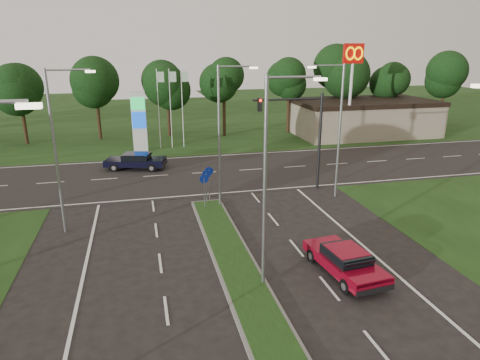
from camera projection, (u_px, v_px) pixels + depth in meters
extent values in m
cube|color=#1A3311|center=(166.00, 117.00, 64.19)|extent=(160.00, 50.00, 0.02)
cube|color=black|center=(192.00, 174.00, 35.39)|extent=(160.00, 12.00, 0.02)
cube|color=slate|center=(258.00, 312.00, 16.80)|extent=(2.00, 26.00, 0.12)
cube|color=gray|center=(363.00, 118.00, 50.83)|extent=(16.00, 9.00, 4.00)
cylinder|color=gray|center=(265.00, 187.00, 17.52)|extent=(0.16, 0.16, 9.00)
cylinder|color=gray|center=(294.00, 77.00, 16.45)|extent=(2.20, 0.10, 0.10)
cube|color=#FFF2CC|center=(320.00, 79.00, 16.73)|extent=(0.50, 0.22, 0.12)
cylinder|color=gray|center=(219.00, 139.00, 26.80)|extent=(0.16, 0.16, 9.00)
cylinder|color=gray|center=(236.00, 66.00, 25.74)|extent=(2.20, 0.10, 0.10)
cube|color=#FFF2CC|center=(254.00, 68.00, 26.02)|extent=(0.50, 0.22, 0.12)
cube|color=#FFF2CC|center=(29.00, 106.00, 9.09)|extent=(0.50, 0.22, 0.12)
cylinder|color=gray|center=(56.00, 155.00, 22.88)|extent=(0.16, 0.16, 9.00)
cylinder|color=gray|center=(68.00, 70.00, 21.82)|extent=(2.20, 0.10, 0.10)
cube|color=#FFF2CC|center=(90.00, 72.00, 22.10)|extent=(0.50, 0.22, 0.12)
cylinder|color=gray|center=(339.00, 133.00, 28.62)|extent=(0.16, 0.16, 9.00)
cylinder|color=gray|center=(328.00, 65.00, 27.07)|extent=(2.20, 0.10, 0.10)
cube|color=#FFF2CC|center=(312.00, 67.00, 26.86)|extent=(0.50, 0.22, 0.12)
cube|color=#FFF2CC|center=(480.00, 86.00, 13.86)|extent=(0.50, 0.22, 0.12)
cylinder|color=black|center=(320.00, 142.00, 30.67)|extent=(0.20, 0.20, 7.00)
cylinder|color=black|center=(288.00, 99.00, 29.19)|extent=(5.00, 0.14, 0.14)
cube|color=black|center=(260.00, 105.00, 28.84)|extent=(0.28, 0.28, 0.90)
sphere|color=#FF190C|center=(261.00, 100.00, 28.58)|extent=(0.20, 0.20, 0.20)
cylinder|color=gray|center=(204.00, 194.00, 27.10)|extent=(0.06, 0.06, 2.20)
cylinder|color=#0C26A5|center=(204.00, 179.00, 26.81)|extent=(0.56, 0.04, 0.56)
cylinder|color=gray|center=(207.00, 189.00, 28.10)|extent=(0.06, 0.06, 2.20)
cylinder|color=#0C26A5|center=(206.00, 174.00, 27.80)|extent=(0.56, 0.04, 0.56)
cylinder|color=gray|center=(209.00, 185.00, 28.82)|extent=(0.06, 0.06, 2.20)
cylinder|color=#0C26A5|center=(209.00, 171.00, 28.52)|extent=(0.56, 0.04, 0.56)
cube|color=silver|center=(139.00, 122.00, 41.97)|extent=(1.40, 0.30, 6.00)
cube|color=#0CA53F|center=(138.00, 104.00, 41.27)|extent=(1.30, 0.08, 1.20)
cube|color=#0C3FBF|center=(139.00, 120.00, 41.75)|extent=(1.30, 0.08, 1.60)
cylinder|color=silver|center=(159.00, 110.00, 43.05)|extent=(0.08, 0.08, 8.00)
cube|color=#B2D8B2|center=(160.00, 77.00, 42.18)|extent=(0.70, 0.02, 1.00)
cylinder|color=silver|center=(171.00, 109.00, 43.32)|extent=(0.08, 0.08, 8.00)
cube|color=#B2D8B2|center=(173.00, 77.00, 42.44)|extent=(0.70, 0.02, 1.00)
cylinder|color=silver|center=(182.00, 109.00, 43.58)|extent=(0.08, 0.08, 8.00)
cube|color=#B2D8B2|center=(185.00, 77.00, 42.71)|extent=(0.70, 0.02, 1.00)
cylinder|color=silver|center=(350.00, 97.00, 45.33)|extent=(0.30, 0.30, 10.00)
cube|color=#BF0C07|center=(353.00, 53.00, 44.03)|extent=(2.20, 0.35, 2.00)
torus|color=#FFC600|center=(350.00, 53.00, 43.72)|extent=(1.06, 0.16, 1.06)
torus|color=#FFC600|center=(358.00, 53.00, 43.92)|extent=(1.06, 0.16, 1.06)
cylinder|color=black|center=(174.00, 118.00, 49.60)|extent=(0.36, 0.36, 4.40)
sphere|color=black|center=(172.00, 80.00, 48.32)|extent=(6.00, 6.00, 6.00)
sphere|color=black|center=(175.00, 71.00, 47.91)|extent=(4.80, 4.80, 4.80)
cube|color=maroon|center=(344.00, 262.00, 19.60)|extent=(2.35, 4.77, 0.47)
cube|color=black|center=(346.00, 254.00, 19.39)|extent=(1.80, 2.18, 0.44)
cube|color=maroon|center=(347.00, 250.00, 19.32)|extent=(1.67, 1.80, 0.04)
cylinder|color=black|center=(312.00, 256.00, 20.73)|extent=(0.28, 0.67, 0.65)
cylinder|color=black|center=(343.00, 250.00, 21.28)|extent=(0.28, 0.67, 0.65)
cylinder|color=black|center=(346.00, 286.00, 18.08)|extent=(0.28, 0.67, 0.65)
cylinder|color=black|center=(380.00, 279.00, 18.63)|extent=(0.28, 0.67, 0.65)
cube|color=black|center=(136.00, 162.00, 36.57)|extent=(5.33, 3.27, 0.51)
cube|color=black|center=(136.00, 156.00, 36.42)|extent=(2.56, 2.24, 0.47)
cube|color=black|center=(136.00, 154.00, 36.35)|extent=(2.15, 2.04, 0.05)
cylinder|color=black|center=(114.00, 168.00, 35.80)|extent=(0.74, 0.40, 0.70)
cylinder|color=black|center=(121.00, 162.00, 37.59)|extent=(0.74, 0.40, 0.70)
cylinder|color=black|center=(152.00, 168.00, 35.71)|extent=(0.74, 0.40, 0.70)
cylinder|color=black|center=(157.00, 162.00, 37.49)|extent=(0.74, 0.40, 0.70)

